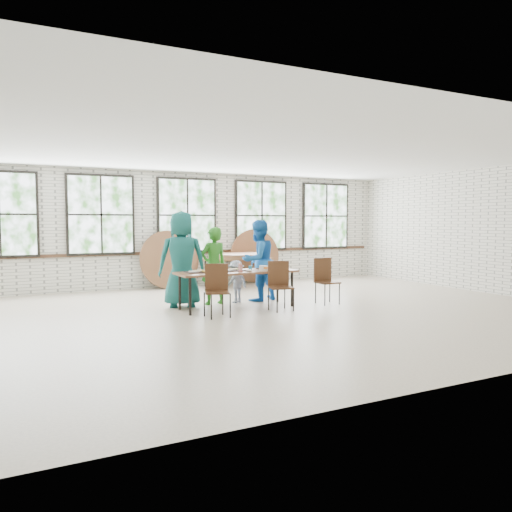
{
  "coord_description": "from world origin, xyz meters",
  "views": [
    {
      "loc": [
        -4.3,
        -8.14,
        1.72
      ],
      "look_at": [
        0.0,
        0.4,
        1.05
      ],
      "focal_mm": 35.0,
      "sensor_mm": 36.0,
      "label": 1
    }
  ],
  "objects_px": {
    "chair_near_left": "(217,286)",
    "storage_table": "(237,260)",
    "dining_table": "(237,274)",
    "chair_near_right": "(280,281)"
  },
  "relations": [
    {
      "from": "chair_near_left",
      "to": "storage_table",
      "type": "height_order",
      "value": "chair_near_left"
    },
    {
      "from": "chair_near_left",
      "to": "chair_near_right",
      "type": "distance_m",
      "value": 1.33
    },
    {
      "from": "storage_table",
      "to": "chair_near_right",
      "type": "bearing_deg",
      "value": -105.02
    },
    {
      "from": "chair_near_left",
      "to": "chair_near_right",
      "type": "bearing_deg",
      "value": 21.87
    },
    {
      "from": "chair_near_right",
      "to": "storage_table",
      "type": "bearing_deg",
      "value": 92.24
    },
    {
      "from": "dining_table",
      "to": "storage_table",
      "type": "relative_size",
      "value": 1.31
    },
    {
      "from": "chair_near_right",
      "to": "storage_table",
      "type": "relative_size",
      "value": 0.52
    },
    {
      "from": "chair_near_left",
      "to": "dining_table",
      "type": "bearing_deg",
      "value": 60.88
    },
    {
      "from": "dining_table",
      "to": "chair_near_right",
      "type": "bearing_deg",
      "value": -39.47
    },
    {
      "from": "dining_table",
      "to": "chair_near_right",
      "type": "relative_size",
      "value": 2.53
    }
  ]
}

